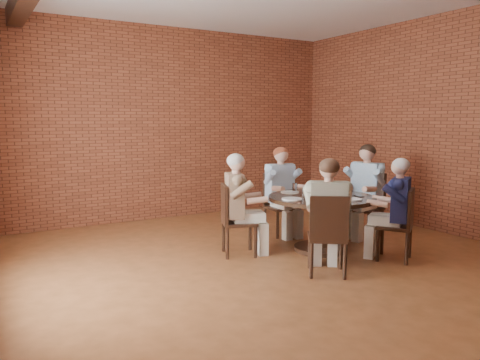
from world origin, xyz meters
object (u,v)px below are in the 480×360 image
chair_a (367,202)px  chair_d (328,232)px  smartphone (359,196)px  dining_table (321,212)px  diner_b (282,191)px  chair_c (233,217)px  diner_c (239,205)px  diner_a (365,191)px  chair_e (402,222)px  diner_e (395,210)px  chair_b (279,201)px  diner_d (328,217)px

chair_a → chair_d: size_ratio=1.04×
chair_d → smartphone: size_ratio=6.19×
dining_table → diner_b: size_ratio=1.05×
dining_table → chair_c: (-1.13, 0.43, -0.02)m
diner_c → chair_d: 1.33m
chair_c → smartphone: (1.57, -0.68, 0.25)m
diner_a → chair_c: (-2.20, 0.16, -0.19)m
chair_e → diner_e: (-0.04, 0.07, 0.15)m
diner_c → chair_e: size_ratio=1.46×
diner_b → smartphone: bearing=-69.9°
chair_d → diner_e: size_ratio=0.73×
diner_a → chair_d: (-1.69, -1.12, -0.19)m
chair_b → diner_c: (-1.12, -0.69, 0.15)m
diner_c → diner_d: 1.28m
diner_a → diner_d: size_ratio=1.05×
dining_table → chair_e: chair_e is taller
diner_b → chair_e: diner_b is taller
chair_a → smartphone: size_ratio=6.42×
chair_c → diner_c: diner_c is taller
diner_c → chair_c: bearing=90.0°
diner_b → diner_c: bearing=-148.1°
dining_table → smartphone: smartphone is taller
smartphone → chair_c: bearing=174.5°
chair_a → diner_e: 1.25m
chair_a → diner_a: 0.20m
dining_table → diner_a: bearing=14.0°
diner_b → diner_d: diner_b is taller
chair_c → chair_d: size_ratio=1.00×
chair_a → diner_b: size_ratio=0.72×
diner_b → diner_c: (-1.11, -0.60, -0.01)m
dining_table → diner_a: diner_a is taller
dining_table → chair_c: 1.21m
chair_d → diner_d: 0.18m
chair_d → diner_c: bearing=-35.0°
chair_d → diner_e: 1.17m
chair_a → chair_e: bearing=-40.7°
chair_a → diner_c: size_ratio=0.73×
chair_a → diner_a: size_ratio=0.70×
diner_a → diner_c: (-2.12, 0.13, -0.03)m
chair_b → diner_d: size_ratio=0.71×
chair_e → smartphone: 0.67m
dining_table → chair_e: 1.04m
chair_a → chair_c: (-2.29, 0.14, -0.02)m
diner_b → smartphone: size_ratio=8.92×
chair_c → smartphone: bearing=-92.8°
chair_c → diner_e: 2.07m
chair_d → chair_e: (1.20, -0.00, -0.01)m
chair_c → chair_a: bearing=-72.9°
diner_a → diner_e: size_ratio=1.08×
chair_d → diner_d: diner_d is taller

